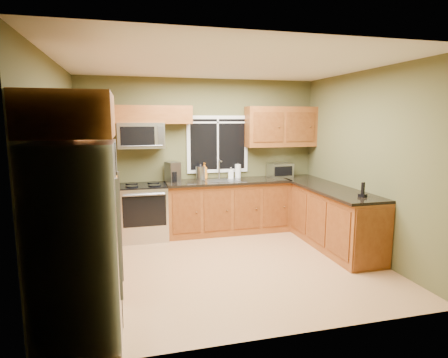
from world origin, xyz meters
name	(u,v)px	position (x,y,z in m)	size (l,w,h in m)	color
floor	(227,265)	(0.00, 0.00, 0.00)	(4.20, 4.20, 0.00)	#B17E4D
ceiling	(227,63)	(0.00, 0.00, 2.70)	(4.20, 4.20, 0.00)	white
back_wall	(201,156)	(0.00, 1.80, 1.35)	(4.20, 4.20, 0.00)	brown
front_wall	(280,194)	(0.00, -1.80, 1.35)	(4.20, 4.20, 0.00)	brown
left_wall	(57,174)	(-2.10, 0.00, 1.35)	(3.60, 3.60, 0.00)	brown
right_wall	(365,164)	(2.10, 0.00, 1.35)	(3.60, 3.60, 0.00)	brown
window	(218,144)	(0.30, 1.78, 1.55)	(1.12, 0.03, 1.02)	white
base_cabinets_left	(91,233)	(-1.80, 0.48, 0.45)	(0.60, 2.65, 0.90)	brown
countertop_left	(91,200)	(-1.78, 0.48, 0.92)	(0.65, 2.65, 0.04)	black
base_cabinets_back	(228,207)	(0.42, 1.50, 0.45)	(2.17, 0.60, 0.90)	brown
countertop_back	(228,181)	(0.42, 1.48, 0.92)	(2.17, 0.65, 0.04)	black
base_cabinets_peninsula	(325,215)	(1.80, 0.54, 0.45)	(0.60, 2.52, 0.90)	brown
countertop_peninsula	(325,187)	(1.78, 0.55, 0.92)	(0.65, 2.50, 0.04)	black
upper_cabinets_left	(74,130)	(-1.94, 0.48, 1.86)	(0.33, 2.65, 0.72)	brown
upper_cabinets_back_left	(152,115)	(-0.85, 1.64, 2.07)	(1.30, 0.33, 0.30)	brown
upper_cabinets_back_right	(281,127)	(1.45, 1.64, 1.86)	(1.30, 0.33, 0.72)	brown
upper_cabinet_over_fridge	(69,115)	(-1.74, -1.30, 2.03)	(0.72, 0.90, 0.38)	brown
refrigerator	(77,242)	(-1.74, -1.30, 0.90)	(0.74, 0.90, 1.80)	#B7B7BC
range	(144,211)	(-1.05, 1.47, 0.47)	(0.76, 0.69, 0.94)	#B7B7BC
microwave	(141,136)	(-1.05, 1.61, 1.73)	(0.76, 0.41, 0.42)	#B7B7BC
sink	(222,180)	(0.30, 1.49, 0.95)	(0.60, 0.42, 0.36)	slate
toaster_oven	(280,170)	(1.44, 1.60, 1.07)	(0.43, 0.35, 0.26)	#B7B7BC
coffee_maker	(173,172)	(-0.54, 1.61, 1.10)	(0.27, 0.32, 0.33)	slate
kettle	(200,172)	(-0.05, 1.63, 1.07)	(0.18, 0.18, 0.29)	#B7B7BC
paper_towel_roll	(238,171)	(0.65, 1.68, 1.06)	(0.11, 0.11, 0.27)	white
soap_bottle_a	(204,171)	(0.04, 1.70, 1.09)	(0.11, 0.11, 0.29)	orange
soap_bottle_b	(231,173)	(0.51, 1.65, 1.04)	(0.09, 0.09, 0.20)	white
cordless_phone	(363,192)	(1.84, -0.36, 1.00)	(0.12, 0.12, 0.20)	black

